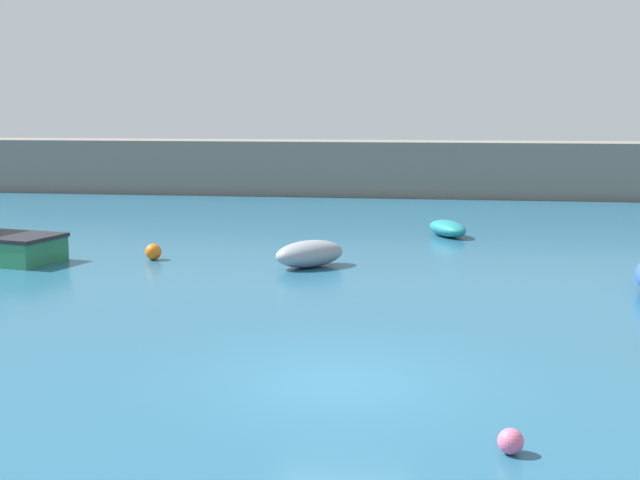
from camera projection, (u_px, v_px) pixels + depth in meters
name	position (u px, v px, depth m)	size (l,w,h in m)	color
ground_plane	(340.00, 387.00, 15.76)	(120.00, 120.00, 0.20)	#235B7A
harbor_breakwater	(417.00, 168.00, 48.08)	(62.23, 3.43, 2.92)	slate
fishing_dinghy_green	(310.00, 254.00, 26.79)	(2.46, 2.44, 0.81)	gray
dinghy_near_pier	(448.00, 228.00, 33.12)	(1.93, 2.55, 0.59)	teal
mooring_buoy_pink	(511.00, 441.00, 12.43)	(0.37, 0.37, 0.37)	#EA668C
mooring_buoy_orange	(153.00, 252.00, 28.07)	(0.51, 0.51, 0.51)	orange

